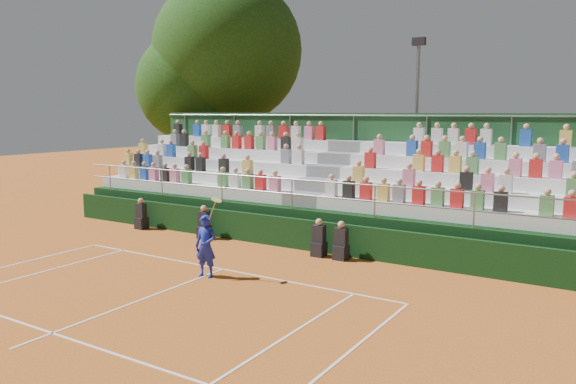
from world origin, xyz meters
The scene contains 8 objects.
ground centered at (0.00, 0.00, 0.00)m, with size 90.00×90.00×0.00m, color #BD5E1F.
courtside_wall centered at (0.00, 3.20, 0.50)m, with size 20.00×0.15×1.00m, color black.
line_officials centered at (-1.30, 2.75, 0.48)m, with size 8.92×0.40×1.19m.
grandstand centered at (0.00, 6.44, 1.09)m, with size 20.00×5.20×4.40m.
tennis_player centered at (0.08, -0.80, 0.86)m, with size 0.87×0.50×2.22m.
tree_west centered at (-11.25, 11.62, 5.81)m, with size 6.15×6.15×8.90m.
tree_east centered at (-9.65, 12.68, 7.72)m, with size 8.09×8.09×11.78m.
floodlight_mast centered at (0.97, 13.12, 4.55)m, with size 0.60×0.25×7.77m.
Camera 1 is at (9.79, -12.13, 4.45)m, focal length 35.00 mm.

